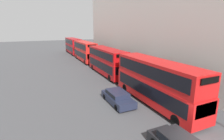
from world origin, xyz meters
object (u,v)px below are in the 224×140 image
at_px(bus_second_in_queue, 107,60).
at_px(bus_trailing, 73,45).
at_px(bus_leading, 156,81).
at_px(car_hatchback, 118,97).
at_px(bus_third_in_queue, 85,51).

relative_size(bus_second_in_queue, bus_trailing, 1.01).
relative_size(bus_leading, bus_trailing, 1.06).
xyz_separation_m(bus_second_in_queue, bus_trailing, (0.00, 25.17, 0.07)).
height_order(bus_second_in_queue, car_hatchback, bus_second_in_queue).
height_order(bus_third_in_queue, car_hatchback, bus_third_in_queue).
bearing_deg(car_hatchback, bus_third_in_queue, 81.85).
height_order(bus_leading, car_hatchback, bus_leading).
xyz_separation_m(bus_second_in_queue, car_hatchback, (-3.40, -10.93, -1.68)).
bearing_deg(bus_leading, bus_trailing, 90.00).
bearing_deg(bus_third_in_queue, bus_second_in_queue, -90.00).
distance_m(bus_second_in_queue, bus_trailing, 25.17).
xyz_separation_m(bus_leading, bus_second_in_queue, (-0.00, 12.60, -0.11)).
height_order(bus_second_in_queue, bus_third_in_queue, bus_third_in_queue).
relative_size(bus_trailing, car_hatchback, 2.41).
distance_m(bus_third_in_queue, car_hatchback, 24.05).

